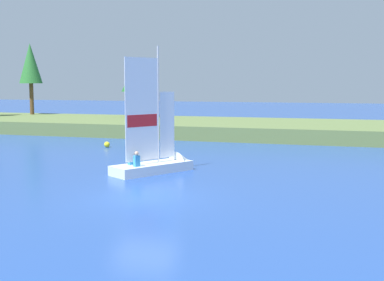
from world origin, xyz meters
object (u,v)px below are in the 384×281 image
(shoreline_tree_centre, at_px, (139,75))
(channel_buoy, at_px, (107,144))
(sailboat, at_px, (163,162))
(shoreline_tree_midleft, at_px, (30,64))

(shoreline_tree_centre, distance_m, channel_buoy, 15.61)
(sailboat, relative_size, channel_buoy, 16.92)
(shoreline_tree_centre, relative_size, sailboat, 0.88)
(sailboat, bearing_deg, channel_buoy, 74.27)
(shoreline_tree_midleft, distance_m, shoreline_tree_centre, 12.88)
(shoreline_tree_midleft, relative_size, sailboat, 1.13)
(shoreline_tree_centre, height_order, channel_buoy, shoreline_tree_centre)
(shoreline_tree_midleft, bearing_deg, shoreline_tree_centre, -2.94)
(shoreline_tree_midleft, relative_size, channel_buoy, 19.13)
(shoreline_tree_midleft, xyz_separation_m, channel_buoy, (16.35, -14.96, -6.33))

